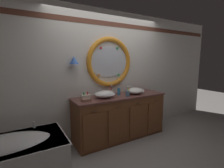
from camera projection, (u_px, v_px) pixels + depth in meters
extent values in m
plane|color=gray|center=(123.00, 143.00, 3.18)|extent=(14.00, 14.00, 0.00)
cube|color=silver|center=(108.00, 74.00, 3.49)|extent=(6.40, 0.08, 2.60)
cube|color=brown|center=(109.00, 24.00, 3.30)|extent=(6.27, 0.01, 0.09)
ellipsoid|color=silver|center=(110.00, 62.00, 3.42)|extent=(0.93, 0.02, 0.63)
torus|color=orange|center=(110.00, 62.00, 3.41)|extent=(1.03, 0.10, 1.03)
cube|color=teal|center=(128.00, 61.00, 3.63)|extent=(0.05, 0.01, 0.05)
cube|color=green|center=(118.00, 48.00, 3.45)|extent=(0.05, 0.01, 0.05)
cube|color=red|center=(101.00, 48.00, 3.26)|extent=(0.05, 0.01, 0.05)
cube|color=teal|center=(89.00, 62.00, 3.17)|extent=(0.05, 0.01, 0.05)
cube|color=orange|center=(99.00, 75.00, 3.32)|extent=(0.05, 0.01, 0.05)
cube|color=green|center=(119.00, 75.00, 3.55)|extent=(0.05, 0.01, 0.05)
cylinder|color=#4C3823|center=(73.00, 59.00, 2.99)|extent=(0.02, 0.09, 0.02)
cone|color=blue|center=(74.00, 60.00, 2.95)|extent=(0.17, 0.17, 0.14)
cube|color=brown|center=(120.00, 117.00, 3.40)|extent=(1.91, 0.56, 0.86)
cube|color=brown|center=(120.00, 96.00, 3.33)|extent=(1.94, 0.60, 0.03)
cube|color=brown|center=(113.00, 97.00, 3.58)|extent=(1.91, 0.02, 0.11)
cube|color=brown|center=(94.00, 132.00, 2.80)|extent=(0.40, 0.02, 0.65)
cylinder|color=#422D1E|center=(94.00, 111.00, 2.73)|extent=(0.10, 0.01, 0.01)
cube|color=brown|center=(118.00, 126.00, 3.04)|extent=(0.40, 0.02, 0.65)
cylinder|color=#422D1E|center=(118.00, 107.00, 2.97)|extent=(0.10, 0.01, 0.01)
cube|color=brown|center=(138.00, 121.00, 3.28)|extent=(0.40, 0.02, 0.65)
cylinder|color=#422D1E|center=(139.00, 104.00, 3.21)|extent=(0.10, 0.01, 0.01)
cube|color=brown|center=(155.00, 117.00, 3.52)|extent=(0.40, 0.02, 0.65)
cylinder|color=#422D1E|center=(156.00, 100.00, 3.45)|extent=(0.10, 0.01, 0.01)
cube|color=white|center=(2.00, 164.00, 2.15)|extent=(1.59, 0.84, 0.52)
ellipsoid|color=white|center=(0.00, 149.00, 2.12)|extent=(1.30, 0.66, 0.28)
cube|color=white|center=(0.00, 146.00, 2.11)|extent=(1.62, 0.87, 0.02)
cylinder|color=silver|center=(34.00, 125.00, 2.63)|extent=(0.04, 0.04, 0.11)
cylinder|color=silver|center=(0.00, 149.00, 2.12)|extent=(0.04, 0.04, 0.01)
ellipsoid|color=white|center=(105.00, 94.00, 3.11)|extent=(0.38, 0.28, 0.14)
torus|color=white|center=(105.00, 94.00, 3.11)|extent=(0.40, 0.40, 0.02)
cylinder|color=silver|center=(105.00, 94.00, 3.11)|extent=(0.03, 0.03, 0.01)
ellipsoid|color=white|center=(135.00, 91.00, 3.48)|extent=(0.37, 0.30, 0.13)
torus|color=white|center=(135.00, 91.00, 3.48)|extent=(0.39, 0.39, 0.02)
cylinder|color=silver|center=(135.00, 91.00, 3.48)|extent=(0.03, 0.03, 0.01)
cylinder|color=silver|center=(99.00, 95.00, 3.32)|extent=(0.05, 0.05, 0.02)
cylinder|color=silver|center=(99.00, 92.00, 3.31)|extent=(0.02, 0.02, 0.10)
sphere|color=silver|center=(99.00, 89.00, 3.31)|extent=(0.03, 0.03, 0.03)
cylinder|color=silver|center=(101.00, 90.00, 3.26)|extent=(0.02, 0.11, 0.02)
cylinder|color=silver|center=(95.00, 94.00, 3.28)|extent=(0.04, 0.04, 0.06)
cylinder|color=silver|center=(103.00, 93.00, 3.36)|extent=(0.04, 0.04, 0.06)
cube|color=silver|center=(95.00, 93.00, 3.27)|extent=(0.05, 0.01, 0.01)
cube|color=silver|center=(103.00, 92.00, 3.36)|extent=(0.05, 0.01, 0.01)
cylinder|color=silver|center=(128.00, 91.00, 3.69)|extent=(0.05, 0.05, 0.02)
cylinder|color=silver|center=(129.00, 88.00, 3.68)|extent=(0.02, 0.02, 0.12)
sphere|color=silver|center=(129.00, 86.00, 3.67)|extent=(0.03, 0.03, 0.03)
cylinder|color=silver|center=(130.00, 86.00, 3.62)|extent=(0.02, 0.11, 0.02)
cylinder|color=silver|center=(126.00, 91.00, 3.65)|extent=(0.04, 0.04, 0.06)
cylinder|color=silver|center=(131.00, 90.00, 3.72)|extent=(0.04, 0.04, 0.06)
cube|color=silver|center=(126.00, 89.00, 3.64)|extent=(0.05, 0.01, 0.01)
cube|color=silver|center=(131.00, 89.00, 3.72)|extent=(0.05, 0.01, 0.01)
cylinder|color=white|center=(111.00, 92.00, 3.42)|extent=(0.07, 0.07, 0.08)
torus|color=white|center=(111.00, 91.00, 3.41)|extent=(0.08, 0.08, 0.01)
cylinder|color=#19ADB2|center=(112.00, 90.00, 3.42)|extent=(0.02, 0.02, 0.16)
cube|color=white|center=(112.00, 86.00, 3.40)|extent=(0.02, 0.02, 0.02)
cylinder|color=#E0383D|center=(111.00, 90.00, 3.42)|extent=(0.02, 0.01, 0.16)
cube|color=white|center=(111.00, 86.00, 3.40)|extent=(0.02, 0.02, 0.02)
cylinder|color=#E0383D|center=(111.00, 90.00, 3.40)|extent=(0.03, 0.04, 0.18)
cube|color=white|center=(111.00, 85.00, 3.38)|extent=(0.02, 0.03, 0.03)
cylinder|color=slate|center=(128.00, 94.00, 3.23)|extent=(0.08, 0.08, 0.10)
torus|color=slate|center=(128.00, 91.00, 3.22)|extent=(0.09, 0.09, 0.01)
cylinder|color=#E0383D|center=(129.00, 92.00, 3.23)|extent=(0.02, 0.01, 0.16)
cube|color=white|center=(129.00, 87.00, 3.22)|extent=(0.02, 0.02, 0.02)
cylinder|color=green|center=(127.00, 91.00, 3.23)|extent=(0.01, 0.02, 0.17)
cube|color=white|center=(128.00, 86.00, 3.22)|extent=(0.02, 0.02, 0.02)
cylinder|color=pink|center=(127.00, 92.00, 3.21)|extent=(0.03, 0.03, 0.17)
cube|color=white|center=(127.00, 87.00, 3.20)|extent=(0.02, 0.02, 0.03)
cylinder|color=yellow|center=(128.00, 92.00, 3.21)|extent=(0.02, 0.02, 0.18)
cube|color=white|center=(129.00, 86.00, 3.19)|extent=(0.02, 0.02, 0.02)
cylinder|color=#388EBC|center=(119.00, 91.00, 3.36)|extent=(0.06, 0.06, 0.15)
cylinder|color=silver|center=(119.00, 87.00, 3.35)|extent=(0.04, 0.04, 0.02)
cylinder|color=silver|center=(119.00, 87.00, 3.33)|extent=(0.01, 0.04, 0.01)
cube|color=#936B56|center=(86.00, 100.00, 2.88)|extent=(0.16, 0.11, 0.02)
cube|color=#936B56|center=(86.00, 99.00, 2.88)|extent=(0.15, 0.11, 0.02)
cube|color=beige|center=(86.00, 96.00, 3.11)|extent=(0.17, 0.11, 0.06)
cylinder|color=green|center=(84.00, 94.00, 3.08)|extent=(0.02, 0.02, 0.05)
cylinder|color=#E0383D|center=(88.00, 93.00, 3.12)|extent=(0.02, 0.02, 0.06)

